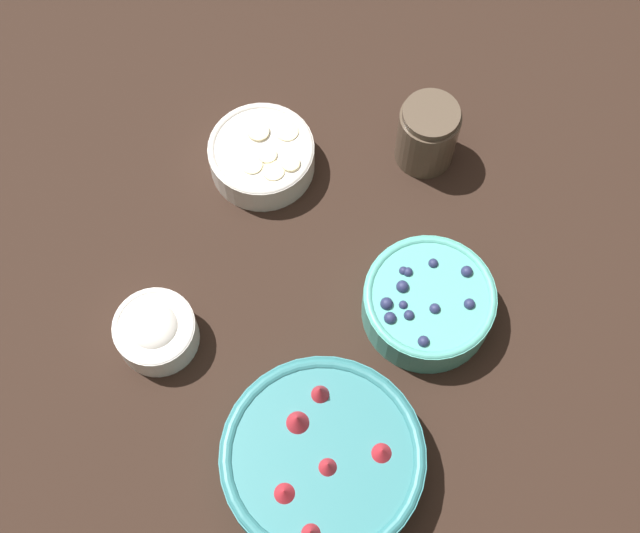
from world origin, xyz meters
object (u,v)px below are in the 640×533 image
object	(u,v)px
bowl_cream	(156,331)
jar_chocolate	(427,136)
bowl_strawberries	(323,459)
bowl_blueberries	(428,302)
bowl_bananas	(262,155)

from	to	relation	value
bowl_cream	jar_chocolate	bearing A→B (deg)	-33.54
bowl_strawberries	jar_chocolate	world-z (taller)	jar_chocolate
bowl_blueberries	jar_chocolate	world-z (taller)	jar_chocolate
bowl_blueberries	bowl_bananas	size ratio (longest dim) A/B	1.15
bowl_blueberries	bowl_bananas	distance (m)	0.30
bowl_blueberries	bowl_bananas	world-z (taller)	bowl_blueberries
bowl_bananas	bowl_cream	bearing A→B (deg)	172.07
jar_chocolate	bowl_bananas	bearing A→B (deg)	113.50
bowl_strawberries	jar_chocolate	distance (m)	0.45
bowl_blueberries	jar_chocolate	distance (m)	0.23
bowl_cream	bowl_bananas	bearing A→B (deg)	-7.93
bowl_strawberries	bowl_bananas	bearing A→B (deg)	29.62
bowl_strawberries	bowl_bananas	size ratio (longest dim) A/B	1.66
bowl_cream	jar_chocolate	world-z (taller)	jar_chocolate
jar_chocolate	bowl_cream	bearing A→B (deg)	146.46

